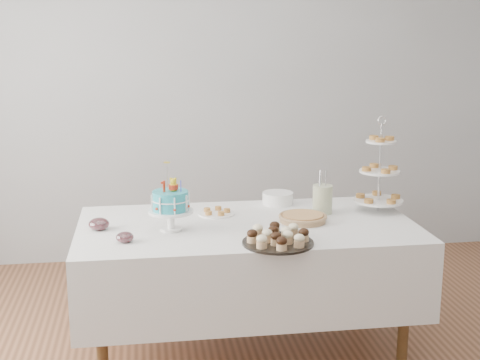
{
  "coord_description": "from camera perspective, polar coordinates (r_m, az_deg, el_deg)",
  "views": [
    {
      "loc": [
        -0.58,
        -3.32,
        1.86
      ],
      "look_at": [
        -0.04,
        0.3,
        1.03
      ],
      "focal_mm": 50.0,
      "sensor_mm": 36.0,
      "label": 1
    }
  ],
  "objects": [
    {
      "name": "utensil_pitcher",
      "position": [
        4.04,
        7.06,
        -1.54
      ],
      "size": [
        0.12,
        0.12,
        0.27
      ],
      "rotation": [
        0.0,
        0.0,
        0.28
      ],
      "color": "silver",
      "rests_on": "table"
    },
    {
      "name": "table",
      "position": [
        3.9,
        0.6,
        -6.94
      ],
      "size": [
        1.92,
        1.02,
        0.77
      ],
      "color": "silver",
      "rests_on": "floor"
    },
    {
      "name": "cupcake_tray",
      "position": [
        3.47,
        3.26,
        -4.81
      ],
      "size": [
        0.37,
        0.37,
        0.08
      ],
      "color": "black",
      "rests_on": "table"
    },
    {
      "name": "walls",
      "position": [
        3.41,
        1.43,
        4.21
      ],
      "size": [
        5.04,
        4.04,
        2.7
      ],
      "color": "#9C9FA1",
      "rests_on": "floor"
    },
    {
      "name": "jam_bowl_a",
      "position": [
        3.54,
        -9.8,
        -4.85
      ],
      "size": [
        0.09,
        0.09,
        0.06
      ],
      "color": "silver",
      "rests_on": "table"
    },
    {
      "name": "plate_stack",
      "position": [
        4.24,
        3.24,
        -1.57
      ],
      "size": [
        0.2,
        0.2,
        0.08
      ],
      "color": "white",
      "rests_on": "table"
    },
    {
      "name": "birthday_cake",
      "position": [
        3.69,
        -5.92,
        -2.76
      ],
      "size": [
        0.25,
        0.25,
        0.38
      ],
      "rotation": [
        0.0,
        0.0,
        0.17
      ],
      "color": "white",
      "rests_on": "table"
    },
    {
      "name": "pastry_plate",
      "position": [
        4.01,
        -2.03,
        -2.76
      ],
      "size": [
        0.22,
        0.22,
        0.03
      ],
      "color": "white",
      "rests_on": "table"
    },
    {
      "name": "jam_bowl_b",
      "position": [
        3.78,
        -11.94,
        -3.71
      ],
      "size": [
        0.11,
        0.11,
        0.07
      ],
      "color": "silver",
      "rests_on": "table"
    },
    {
      "name": "tiered_stand",
      "position": [
        4.12,
        11.83,
        0.69
      ],
      "size": [
        0.3,
        0.3,
        0.58
      ],
      "color": "silver",
      "rests_on": "table"
    },
    {
      "name": "pie",
      "position": [
        3.87,
        5.38,
        -3.2
      ],
      "size": [
        0.28,
        0.28,
        0.04
      ],
      "color": "#A47E59",
      "rests_on": "table"
    }
  ]
}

